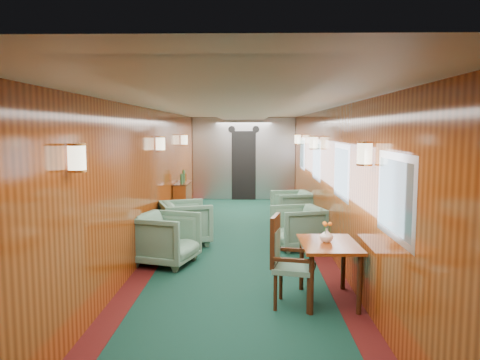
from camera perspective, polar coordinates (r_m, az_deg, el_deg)
The scene contains 12 objects.
room at distance 7.73m, azimuth -0.09°, elevation 3.09°, with size 12.00×12.10×2.40m.
bulkhead at distance 13.65m, azimuth 0.46°, elevation 2.57°, with size 2.98×0.17×2.39m.
windows_right at distance 8.09m, azimuth 10.54°, elevation 1.81°, with size 0.02×8.60×0.80m.
wall_sconces at distance 8.28m, azimuth -0.01°, elevation 4.37°, with size 2.97×7.97×0.25m.
dining_table at distance 5.72m, azimuth 10.78°, elevation -8.64°, with size 0.69×0.97×0.72m.
side_chair at distance 5.52m, azimuth 5.60°, elevation -9.35°, with size 0.57×0.59×1.07m.
credenza at distance 10.62m, azimuth -7.02°, elevation -2.56°, with size 0.30×0.97×1.14m.
flower_vase at distance 5.70m, azimuth 10.50°, elevation -6.64°, with size 0.16×0.16×0.16m, color white.
armchair_left_near at distance 7.27m, azimuth -8.99°, elevation -7.10°, with size 0.84×0.86×0.79m, color #204C3B.
armchair_left_far at distance 8.48m, azimuth -6.65°, elevation -5.17°, with size 0.83×0.85×0.78m, color #204C3B.
armchair_right_near at distance 8.21m, azimuth 7.06°, elevation -5.72°, with size 0.78×0.80×0.73m, color #204C3B.
armchair_right_far at distance 10.17m, azimuth 6.33°, elevation -3.39°, with size 0.78×0.80×0.73m, color #204C3B.
Camera 1 is at (0.17, -7.71, 2.06)m, focal length 35.00 mm.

